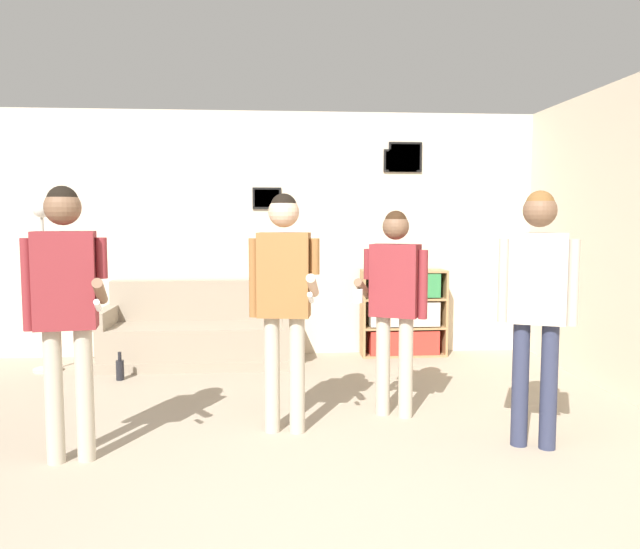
{
  "coord_description": "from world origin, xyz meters",
  "views": [
    {
      "loc": [
        -0.18,
        -2.64,
        1.53
      ],
      "look_at": [
        0.19,
        2.16,
        1.09
      ],
      "focal_mm": 35.0,
      "sensor_mm": 36.0,
      "label": 1
    }
  ],
  "objects_px": {
    "person_player_foreground_left": "(66,293)",
    "person_watcher_holding_cup": "(395,292)",
    "bookshelf": "(403,313)",
    "person_player_foreground_center": "(284,287)",
    "bottle_on_floor": "(120,369)",
    "person_spectator_near_bookshelf": "(537,291)",
    "drinking_cup": "(397,266)",
    "couch": "(199,336)",
    "floor_lamp": "(44,266)"
  },
  "relations": [
    {
      "from": "couch",
      "to": "floor_lamp",
      "type": "distance_m",
      "value": 1.68
    },
    {
      "from": "floor_lamp",
      "to": "person_player_foreground_left",
      "type": "height_order",
      "value": "person_player_foreground_left"
    },
    {
      "from": "couch",
      "to": "person_watcher_holding_cup",
      "type": "bearing_deg",
      "value": -48.26
    },
    {
      "from": "couch",
      "to": "person_watcher_holding_cup",
      "type": "height_order",
      "value": "person_watcher_holding_cup"
    },
    {
      "from": "person_watcher_holding_cup",
      "to": "drinking_cup",
      "type": "relative_size",
      "value": 17.13
    },
    {
      "from": "person_watcher_holding_cup",
      "to": "person_spectator_near_bookshelf",
      "type": "bearing_deg",
      "value": -42.2
    },
    {
      "from": "person_player_foreground_left",
      "to": "person_spectator_near_bookshelf",
      "type": "xyz_separation_m",
      "value": [
        3.0,
        0.02,
        -0.01
      ]
    },
    {
      "from": "person_player_foreground_center",
      "to": "person_spectator_near_bookshelf",
      "type": "bearing_deg",
      "value": -14.33
    },
    {
      "from": "couch",
      "to": "bookshelf",
      "type": "height_order",
      "value": "bookshelf"
    },
    {
      "from": "couch",
      "to": "bookshelf",
      "type": "bearing_deg",
      "value": 5.11
    },
    {
      "from": "bottle_on_floor",
      "to": "couch",
      "type": "bearing_deg",
      "value": 44.27
    },
    {
      "from": "person_player_foreground_left",
      "to": "bottle_on_floor",
      "type": "xyz_separation_m",
      "value": [
        -0.17,
        2.01,
        -0.96
      ]
    },
    {
      "from": "person_player_foreground_center",
      "to": "person_watcher_holding_cup",
      "type": "relative_size",
      "value": 1.07
    },
    {
      "from": "bookshelf",
      "to": "person_player_foreground_center",
      "type": "height_order",
      "value": "person_player_foreground_center"
    },
    {
      "from": "person_player_foreground_center",
      "to": "person_spectator_near_bookshelf",
      "type": "distance_m",
      "value": 1.7
    },
    {
      "from": "person_player_foreground_left",
      "to": "drinking_cup",
      "type": "bearing_deg",
      "value": 47.26
    },
    {
      "from": "bookshelf",
      "to": "person_player_foreground_center",
      "type": "bearing_deg",
      "value": -119.61
    },
    {
      "from": "drinking_cup",
      "to": "person_player_foreground_center",
      "type": "bearing_deg",
      "value": -118.14
    },
    {
      "from": "couch",
      "to": "person_spectator_near_bookshelf",
      "type": "xyz_separation_m",
      "value": [
        2.51,
        -2.64,
        0.77
      ]
    },
    {
      "from": "person_player_foreground_left",
      "to": "person_watcher_holding_cup",
      "type": "bearing_deg",
      "value": 18.76
    },
    {
      "from": "floor_lamp",
      "to": "person_spectator_near_bookshelf",
      "type": "height_order",
      "value": "person_spectator_near_bookshelf"
    },
    {
      "from": "person_spectator_near_bookshelf",
      "to": "drinking_cup",
      "type": "xyz_separation_m",
      "value": [
        -0.36,
        2.84,
        -0.05
      ]
    },
    {
      "from": "person_player_foreground_left",
      "to": "person_watcher_holding_cup",
      "type": "height_order",
      "value": "person_player_foreground_left"
    },
    {
      "from": "person_spectator_near_bookshelf",
      "to": "floor_lamp",
      "type": "bearing_deg",
      "value": 148.94
    },
    {
      "from": "person_spectator_near_bookshelf",
      "to": "bottle_on_floor",
      "type": "bearing_deg",
      "value": 147.94
    },
    {
      "from": "floor_lamp",
      "to": "person_watcher_holding_cup",
      "type": "xyz_separation_m",
      "value": [
        3.18,
        -1.67,
        -0.09
      ]
    },
    {
      "from": "bottle_on_floor",
      "to": "person_spectator_near_bookshelf",
      "type": "bearing_deg",
      "value": -32.06
    },
    {
      "from": "couch",
      "to": "bookshelf",
      "type": "xyz_separation_m",
      "value": [
        2.23,
        0.2,
        0.19
      ]
    },
    {
      "from": "couch",
      "to": "drinking_cup",
      "type": "height_order",
      "value": "drinking_cup"
    },
    {
      "from": "floor_lamp",
      "to": "person_spectator_near_bookshelf",
      "type": "distance_m",
      "value": 4.65
    },
    {
      "from": "person_player_foreground_left",
      "to": "bottle_on_floor",
      "type": "height_order",
      "value": "person_player_foreground_left"
    },
    {
      "from": "bookshelf",
      "to": "bottle_on_floor",
      "type": "distance_m",
      "value": 3.04
    },
    {
      "from": "person_player_foreground_center",
      "to": "person_player_foreground_left",
      "type": "bearing_deg",
      "value": -161.84
    },
    {
      "from": "person_spectator_near_bookshelf",
      "to": "person_watcher_holding_cup",
      "type": "bearing_deg",
      "value": 137.8
    },
    {
      "from": "couch",
      "to": "person_spectator_near_bookshelf",
      "type": "distance_m",
      "value": 3.72
    },
    {
      "from": "person_watcher_holding_cup",
      "to": "person_spectator_near_bookshelf",
      "type": "xyz_separation_m",
      "value": [
        0.8,
        -0.73,
        0.09
      ]
    },
    {
      "from": "bookshelf",
      "to": "bottle_on_floor",
      "type": "xyz_separation_m",
      "value": [
        -2.9,
        -0.85,
        -0.37
      ]
    },
    {
      "from": "couch",
      "to": "floor_lamp",
      "type": "height_order",
      "value": "floor_lamp"
    },
    {
      "from": "couch",
      "to": "person_spectator_near_bookshelf",
      "type": "bearing_deg",
      "value": -46.46
    },
    {
      "from": "person_watcher_holding_cup",
      "to": "person_player_foreground_left",
      "type": "bearing_deg",
      "value": -161.24
    },
    {
      "from": "floor_lamp",
      "to": "bottle_on_floor",
      "type": "height_order",
      "value": "floor_lamp"
    },
    {
      "from": "person_player_foreground_left",
      "to": "person_player_foreground_center",
      "type": "bearing_deg",
      "value": 18.16
    },
    {
      "from": "drinking_cup",
      "to": "couch",
      "type": "bearing_deg",
      "value": -174.7
    },
    {
      "from": "bookshelf",
      "to": "person_player_foreground_left",
      "type": "relative_size",
      "value": 0.56
    },
    {
      "from": "bottle_on_floor",
      "to": "drinking_cup",
      "type": "bearing_deg",
      "value": 16.8
    },
    {
      "from": "bookshelf",
      "to": "couch",
      "type": "bearing_deg",
      "value": -174.89
    },
    {
      "from": "person_player_foreground_center",
      "to": "drinking_cup",
      "type": "bearing_deg",
      "value": 61.86
    },
    {
      "from": "person_spectator_near_bookshelf",
      "to": "bottle_on_floor",
      "type": "xyz_separation_m",
      "value": [
        -3.18,
        1.99,
        -0.95
      ]
    },
    {
      "from": "bookshelf",
      "to": "drinking_cup",
      "type": "bearing_deg",
      "value": 179.89
    },
    {
      "from": "person_watcher_holding_cup",
      "to": "person_spectator_near_bookshelf",
      "type": "relative_size",
      "value": 0.93
    }
  ]
}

